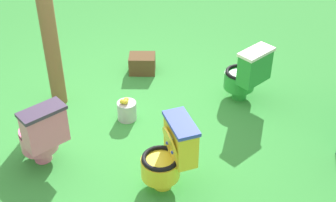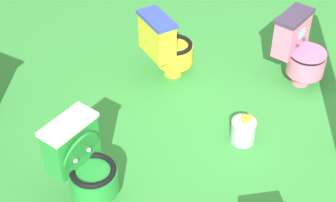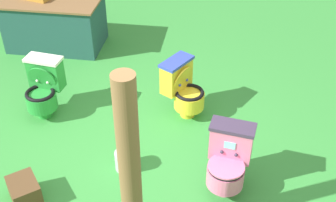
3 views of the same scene
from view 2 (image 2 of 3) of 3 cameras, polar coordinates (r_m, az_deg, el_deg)
ground at (r=4.81m, az=9.91°, el=-4.07°), size 14.00×14.00×0.00m
toilet_yellow at (r=5.22m, az=-0.14°, el=5.99°), size 0.62×0.59×0.73m
toilet_green at (r=4.07m, az=-9.10°, el=-6.60°), size 0.45×0.53×0.73m
toilet_pink at (r=5.33m, az=14.00°, el=5.38°), size 0.46×0.53×0.73m
lemon_bucket at (r=4.69m, az=8.12°, el=-3.17°), size 0.22×0.22×0.28m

